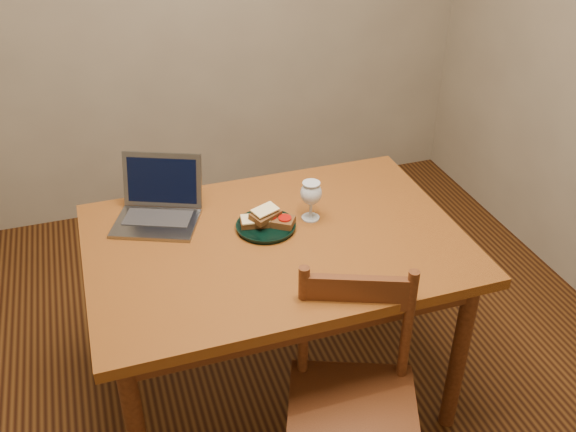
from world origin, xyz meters
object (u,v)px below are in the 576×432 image
object	(u,v)px
plate	(266,226)
milk_glass	(311,201)
chair	(353,394)
table	(276,259)
laptop	(159,202)

from	to	relation	value
plate	milk_glass	world-z (taller)	milk_glass
chair	table	bearing A→B (deg)	121.95
laptop	milk_glass	bearing A→B (deg)	2.98
milk_glass	laptop	bearing A→B (deg)	159.80
table	milk_glass	size ratio (longest dim) A/B	8.55
table	milk_glass	xyz separation A→B (m)	(0.16, 0.09, 0.16)
table	laptop	size ratio (longest dim) A/B	3.47
chair	milk_glass	size ratio (longest dim) A/B	3.40
plate	table	bearing A→B (deg)	-79.89
table	chair	world-z (taller)	chair
laptop	table	bearing A→B (deg)	-14.78
table	laptop	world-z (taller)	laptop
chair	laptop	world-z (taller)	laptop
milk_glass	plate	bearing A→B (deg)	-175.51
table	chair	size ratio (longest dim) A/B	2.52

